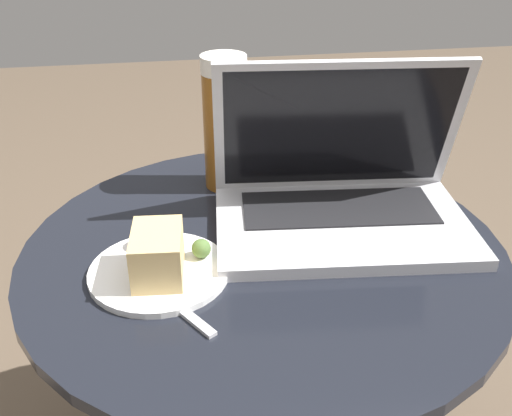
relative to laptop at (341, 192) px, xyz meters
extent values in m
cylinder|color=black|center=(-0.13, -0.05, -0.32)|extent=(0.06, 0.06, 0.51)
cylinder|color=black|center=(-0.13, -0.05, -0.06)|extent=(0.69, 0.69, 0.02)
cube|color=silver|center=(0.00, -0.03, -0.04)|extent=(0.39, 0.27, 0.02)
cube|color=black|center=(0.00, 0.01, -0.03)|extent=(0.30, 0.14, 0.00)
cube|color=silver|center=(0.01, 0.05, 0.08)|extent=(0.38, 0.12, 0.23)
cube|color=black|center=(0.00, 0.05, 0.08)|extent=(0.35, 0.10, 0.20)
cylinder|color=brown|center=(-0.15, 0.15, 0.05)|extent=(0.07, 0.07, 0.19)
cylinder|color=white|center=(-0.15, 0.15, 0.16)|extent=(0.07, 0.07, 0.03)
cylinder|color=white|center=(-0.27, -0.10, -0.05)|extent=(0.19, 0.19, 0.01)
cube|color=#DBB775|center=(-0.27, -0.11, -0.01)|extent=(0.07, 0.10, 0.06)
sphere|color=brown|center=(-0.29, -0.04, -0.02)|extent=(0.04, 0.04, 0.04)
sphere|color=#4C6B33|center=(-0.22, -0.08, -0.03)|extent=(0.03, 0.03, 0.03)
cube|color=silver|center=(-0.25, -0.18, -0.05)|extent=(0.07, 0.11, 0.00)
cube|color=silver|center=(-0.29, -0.11, -0.05)|extent=(0.05, 0.06, 0.00)
camera|label=1|loc=(-0.25, -0.76, 0.42)|focal=42.00mm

